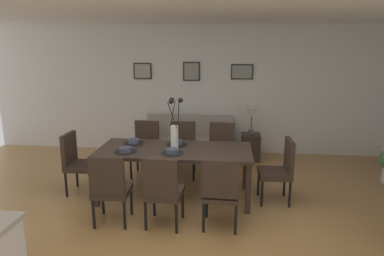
% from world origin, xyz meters
% --- Properties ---
extents(ground_plane, '(9.00, 9.00, 0.00)m').
position_xyz_m(ground_plane, '(0.00, 0.00, 0.00)').
color(ground_plane, '#A87A47').
extents(back_wall_panel, '(9.00, 0.10, 2.60)m').
position_xyz_m(back_wall_panel, '(0.00, 3.25, 1.30)').
color(back_wall_panel, silver).
rests_on(back_wall_panel, ground).
extents(ceiling_panel, '(9.00, 7.20, 0.08)m').
position_xyz_m(ceiling_panel, '(0.00, 0.40, 2.64)').
color(ceiling_panel, white).
extents(dining_table, '(2.20, 0.97, 0.74)m').
position_xyz_m(dining_table, '(-0.25, 0.86, 0.67)').
color(dining_table, '#33261E').
rests_on(dining_table, ground).
extents(dining_chair_near_left, '(0.46, 0.46, 0.92)m').
position_xyz_m(dining_chair_near_left, '(-0.91, -0.04, 0.51)').
color(dining_chair_near_left, '#33261E').
rests_on(dining_chair_near_left, ground).
extents(dining_chair_near_right, '(0.46, 0.46, 0.92)m').
position_xyz_m(dining_chair_near_right, '(-0.89, 1.76, 0.51)').
color(dining_chair_near_right, '#33261E').
rests_on(dining_chair_near_right, ground).
extents(dining_chair_far_left, '(0.47, 0.47, 0.92)m').
position_xyz_m(dining_chair_far_left, '(-0.26, -0.04, 0.51)').
color(dining_chair_far_left, '#33261E').
rests_on(dining_chair_far_left, ground).
extents(dining_chair_far_right, '(0.47, 0.47, 0.92)m').
position_xyz_m(dining_chair_far_right, '(-0.24, 1.76, 0.51)').
color(dining_chair_far_right, '#33261E').
rests_on(dining_chair_far_right, ground).
extents(dining_chair_mid_left, '(0.45, 0.45, 0.92)m').
position_xyz_m(dining_chair_mid_left, '(0.44, -0.01, 0.51)').
color(dining_chair_mid_left, '#33261E').
rests_on(dining_chair_mid_left, ground).
extents(dining_chair_mid_right, '(0.47, 0.47, 0.92)m').
position_xyz_m(dining_chair_mid_right, '(0.41, 1.74, 0.51)').
color(dining_chair_mid_right, '#33261E').
rests_on(dining_chair_mid_right, ground).
extents(dining_chair_head_west, '(0.44, 0.44, 0.92)m').
position_xyz_m(dining_chair_head_west, '(-1.73, 0.88, 0.51)').
color(dining_chair_head_west, '#33261E').
rests_on(dining_chair_head_west, ground).
extents(dining_chair_head_east, '(0.46, 0.46, 0.92)m').
position_xyz_m(dining_chair_head_east, '(1.26, 0.86, 0.51)').
color(dining_chair_head_east, '#33261E').
rests_on(dining_chair_head_east, ground).
extents(centerpiece_vase, '(0.21, 0.23, 0.73)m').
position_xyz_m(centerpiece_vase, '(-0.24, 0.86, 1.02)').
color(centerpiece_vase, white).
rests_on(centerpiece_vase, dining_table).
extents(placemat_near_left, '(0.32, 0.32, 0.01)m').
position_xyz_m(placemat_near_left, '(-0.91, 0.64, 0.74)').
color(placemat_near_left, black).
rests_on(placemat_near_left, dining_table).
extents(bowl_near_left, '(0.17, 0.17, 0.07)m').
position_xyz_m(bowl_near_left, '(-0.91, 0.64, 0.78)').
color(bowl_near_left, '#475166').
rests_on(bowl_near_left, dining_table).
extents(placemat_near_right, '(0.32, 0.32, 0.01)m').
position_xyz_m(placemat_near_right, '(-0.91, 1.08, 0.74)').
color(placemat_near_right, black).
rests_on(placemat_near_right, dining_table).
extents(bowl_near_right, '(0.17, 0.17, 0.07)m').
position_xyz_m(bowl_near_right, '(-0.91, 1.08, 0.78)').
color(bowl_near_right, '#475166').
rests_on(bowl_near_right, dining_table).
extents(placemat_far_left, '(0.32, 0.32, 0.01)m').
position_xyz_m(placemat_far_left, '(-0.25, 0.64, 0.74)').
color(placemat_far_left, black).
rests_on(placemat_far_left, dining_table).
extents(bowl_far_left, '(0.17, 0.17, 0.07)m').
position_xyz_m(bowl_far_left, '(-0.25, 0.64, 0.78)').
color(bowl_far_left, '#475166').
rests_on(bowl_far_left, dining_table).
extents(placemat_far_right, '(0.32, 0.32, 0.01)m').
position_xyz_m(placemat_far_right, '(-0.25, 1.08, 0.74)').
color(placemat_far_right, black).
rests_on(placemat_far_right, dining_table).
extents(bowl_far_right, '(0.17, 0.17, 0.07)m').
position_xyz_m(bowl_far_right, '(-0.25, 1.08, 0.78)').
color(bowl_far_right, '#475166').
rests_on(bowl_far_right, dining_table).
extents(sofa, '(1.73, 0.84, 0.80)m').
position_xyz_m(sofa, '(-0.26, 2.70, 0.28)').
color(sofa, gray).
rests_on(sofa, ground).
extents(side_table, '(0.36, 0.36, 0.52)m').
position_xyz_m(side_table, '(0.96, 2.70, 0.26)').
color(side_table, '#33261E').
rests_on(side_table, ground).
extents(table_lamp, '(0.22, 0.22, 0.51)m').
position_xyz_m(table_lamp, '(0.96, 2.70, 0.89)').
color(table_lamp, '#4C4C51').
rests_on(table_lamp, side_table).
extents(framed_picture_left, '(0.37, 0.03, 0.33)m').
position_xyz_m(framed_picture_left, '(-1.26, 3.18, 1.68)').
color(framed_picture_left, black).
extents(framed_picture_center, '(0.34, 0.03, 0.38)m').
position_xyz_m(framed_picture_center, '(-0.25, 3.18, 1.68)').
color(framed_picture_center, black).
extents(framed_picture_right, '(0.44, 0.03, 0.30)m').
position_xyz_m(framed_picture_right, '(0.77, 3.18, 1.68)').
color(framed_picture_right, black).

